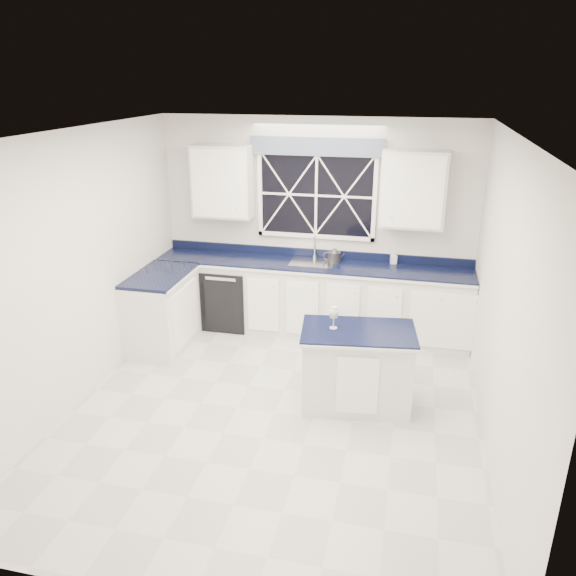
% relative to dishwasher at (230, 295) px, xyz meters
% --- Properties ---
extents(ground, '(4.50, 4.50, 0.00)m').
position_rel_dishwasher_xyz_m(ground, '(1.10, -1.95, -0.41)').
color(ground, beige).
rests_on(ground, ground).
extents(back_wall, '(4.00, 0.10, 2.70)m').
position_rel_dishwasher_xyz_m(back_wall, '(1.10, 0.30, 0.94)').
color(back_wall, silver).
rests_on(back_wall, ground).
extents(base_cabinets, '(3.99, 1.60, 0.90)m').
position_rel_dishwasher_xyz_m(base_cabinets, '(0.77, -0.17, 0.04)').
color(base_cabinets, white).
rests_on(base_cabinets, ground).
extents(countertop, '(3.98, 0.64, 0.04)m').
position_rel_dishwasher_xyz_m(countertop, '(1.10, 0.00, 0.51)').
color(countertop, black).
rests_on(countertop, base_cabinets).
extents(dishwasher, '(0.60, 0.58, 0.82)m').
position_rel_dishwasher_xyz_m(dishwasher, '(0.00, 0.00, 0.00)').
color(dishwasher, black).
rests_on(dishwasher, ground).
extents(window, '(1.65, 0.09, 1.26)m').
position_rel_dishwasher_xyz_m(window, '(1.10, 0.25, 1.42)').
color(window, black).
rests_on(window, ground).
extents(upper_cabinets, '(3.10, 0.34, 0.90)m').
position_rel_dishwasher_xyz_m(upper_cabinets, '(1.10, 0.13, 1.49)').
color(upper_cabinets, white).
rests_on(upper_cabinets, ground).
extents(faucet, '(0.05, 0.20, 0.30)m').
position_rel_dishwasher_xyz_m(faucet, '(1.10, 0.19, 0.69)').
color(faucet, '#BDBDC0').
rests_on(faucet, countertop).
extents(island, '(1.18, 0.80, 0.83)m').
position_rel_dishwasher_xyz_m(island, '(1.87, -1.60, 0.01)').
color(island, white).
rests_on(island, ground).
extents(rug, '(1.23, 0.89, 0.02)m').
position_rel_dishwasher_xyz_m(rug, '(1.82, -0.60, -0.40)').
color(rug, '#AEAEA9').
rests_on(rug, ground).
extents(kettle, '(0.27, 0.16, 0.19)m').
position_rel_dishwasher_xyz_m(kettle, '(1.37, 0.10, 0.62)').
color(kettle, '#313134').
rests_on(kettle, countertop).
extents(wine_glass, '(0.10, 0.10, 0.23)m').
position_rel_dishwasher_xyz_m(wine_glass, '(1.62, -1.61, 0.57)').
color(wine_glass, silver).
rests_on(wine_glass, island).
extents(soap_bottle, '(0.09, 0.09, 0.16)m').
position_rel_dishwasher_xyz_m(soap_bottle, '(2.10, 0.22, 0.61)').
color(soap_bottle, silver).
rests_on(soap_bottle, countertop).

